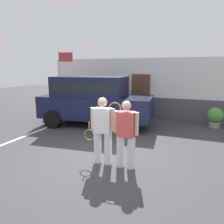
{
  "coord_description": "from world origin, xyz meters",
  "views": [
    {
      "loc": [
        2.25,
        -4.78,
        2.38
      ],
      "look_at": [
        -0.14,
        1.2,
        1.05
      ],
      "focal_mm": 33.99,
      "sensor_mm": 36.0,
      "label": 1
    }
  ],
  "objects_px": {
    "parked_suv": "(94,98)",
    "tennis_player_woman": "(126,133)",
    "tennis_player_man": "(102,130)",
    "potted_plant_by_porch": "(215,117)",
    "flag_pole": "(63,72)"
  },
  "relations": [
    {
      "from": "potted_plant_by_porch",
      "to": "flag_pole",
      "type": "distance_m",
      "value": 7.46
    },
    {
      "from": "tennis_player_woman",
      "to": "potted_plant_by_porch",
      "type": "xyz_separation_m",
      "value": [
        2.26,
        4.74,
        -0.4
      ]
    },
    {
      "from": "parked_suv",
      "to": "tennis_player_woman",
      "type": "xyz_separation_m",
      "value": [
        2.49,
        -3.33,
        -0.28
      ]
    },
    {
      "from": "potted_plant_by_porch",
      "to": "flag_pole",
      "type": "height_order",
      "value": "flag_pole"
    },
    {
      "from": "potted_plant_by_porch",
      "to": "tennis_player_man",
      "type": "bearing_deg",
      "value": -121.25
    },
    {
      "from": "tennis_player_man",
      "to": "potted_plant_by_porch",
      "type": "xyz_separation_m",
      "value": [
        2.87,
        4.74,
        -0.42
      ]
    },
    {
      "from": "tennis_player_man",
      "to": "tennis_player_woman",
      "type": "relative_size",
      "value": 1.03
    },
    {
      "from": "tennis_player_woman",
      "to": "flag_pole",
      "type": "distance_m",
      "value": 7.01
    },
    {
      "from": "tennis_player_man",
      "to": "flag_pole",
      "type": "xyz_separation_m",
      "value": [
        -4.37,
        4.74,
        1.34
      ]
    },
    {
      "from": "parked_suv",
      "to": "flag_pole",
      "type": "height_order",
      "value": "flag_pole"
    },
    {
      "from": "tennis_player_man",
      "to": "potted_plant_by_porch",
      "type": "relative_size",
      "value": 2.05
    },
    {
      "from": "tennis_player_man",
      "to": "potted_plant_by_porch",
      "type": "height_order",
      "value": "tennis_player_man"
    },
    {
      "from": "potted_plant_by_porch",
      "to": "flag_pole",
      "type": "bearing_deg",
      "value": 179.97
    },
    {
      "from": "tennis_player_woman",
      "to": "tennis_player_man",
      "type": "bearing_deg",
      "value": -0.21
    },
    {
      "from": "potted_plant_by_porch",
      "to": "flag_pole",
      "type": "xyz_separation_m",
      "value": [
        -7.25,
        0.0,
        1.75
      ]
    }
  ]
}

